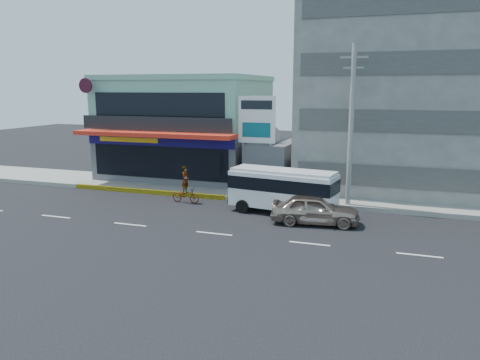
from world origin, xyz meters
name	(u,v)px	position (x,y,z in m)	size (l,w,h in m)	color
ground	(214,233)	(0.00, 0.00, 0.00)	(120.00, 120.00, 0.00)	black
sidewalk	(336,198)	(5.00, 9.50, 0.15)	(70.00, 5.00, 0.30)	gray
shop_building	(187,130)	(-8.00, 13.95, 4.00)	(12.40, 11.70, 8.00)	#4F5054
concrete_building	(420,94)	(10.00, 15.00, 7.00)	(16.00, 12.00, 14.00)	gray
gap_structure	(274,165)	(0.00, 12.00, 1.75)	(3.00, 6.00, 3.50)	#4F5054
satellite_dish	(270,142)	(0.00, 11.00, 3.58)	(1.50, 1.50, 0.15)	slate
billboard	(257,125)	(-0.50, 9.20, 4.93)	(2.60, 0.18, 6.90)	gray
utility_pole_near	(351,126)	(6.00, 7.40, 5.15)	(1.60, 0.30, 10.00)	#999993
minibus	(283,188)	(2.42, 5.00, 1.60)	(6.63, 2.99, 2.68)	silver
sedan	(315,209)	(4.64, 3.46, 0.82)	(1.94, 4.83, 1.64)	tan
motorcycle_rider	(186,191)	(-4.27, 5.64, 0.80)	(1.90, 0.67, 2.43)	#5D1E0D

